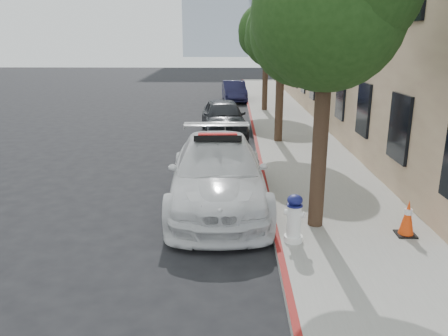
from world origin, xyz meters
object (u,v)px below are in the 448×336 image
Objects in this scene: fire_hydrant at (294,219)px; parked_car_mid at (223,117)px; parked_car_far at (234,91)px; traffic_cone at (407,218)px; police_car at (218,173)px.

parked_car_mid is at bearing 122.79° from fire_hydrant.
parked_car_far is 5.72× the size of traffic_cone.
police_car reaches higher than traffic_cone.
parked_car_far is 21.56m from traffic_cone.
police_car is 4.23m from traffic_cone.
fire_hydrant is at bearing -88.65° from parked_car_mid.
fire_hydrant is (1.51, -2.30, -0.20)m from police_car.
parked_car_mid is at bearing -97.35° from parked_car_far.
parked_car_mid reaches higher than parked_car_far.
police_car reaches higher than parked_car_far.
fire_hydrant reaches higher than traffic_cone.
police_car is at bearing 147.62° from fire_hydrant.
police_car is at bearing 152.03° from traffic_cone.
parked_car_mid is 1.06× the size of parked_car_far.
traffic_cone is (2.22, 0.32, -0.10)m from fire_hydrant.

